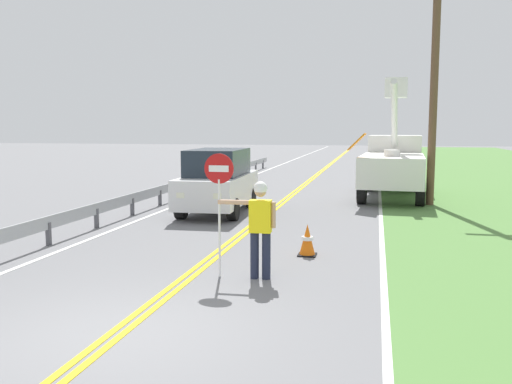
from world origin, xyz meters
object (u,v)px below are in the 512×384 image
flagger_worker (260,223)px  oncoming_suv_nearest (218,181)px  stop_sign_paddle (219,187)px  utility_pole_near (434,86)px  traffic_cone_lead (307,240)px  utility_bucket_truck (393,162)px

flagger_worker → oncoming_suv_nearest: 8.00m
oncoming_suv_nearest → flagger_worker: bearing=-68.0°
stop_sign_paddle → flagger_worker: bearing=2.4°
stop_sign_paddle → oncoming_suv_nearest: size_ratio=0.50×
utility_pole_near → traffic_cone_lead: size_ratio=11.65×
flagger_worker → oncoming_suv_nearest: bearing=112.0°
stop_sign_paddle → utility_bucket_truck: 13.55m
stop_sign_paddle → utility_pole_near: size_ratio=0.29×
utility_bucket_truck → flagger_worker: bearing=-101.9°
flagger_worker → traffic_cone_lead: bearing=72.6°
oncoming_suv_nearest → traffic_cone_lead: (3.63, -5.40, -0.72)m
stop_sign_paddle → traffic_cone_lead: (1.40, 2.06, -1.37)m
oncoming_suv_nearest → traffic_cone_lead: oncoming_suv_nearest is taller
stop_sign_paddle → utility_pole_near: bearing=66.2°
stop_sign_paddle → oncoming_suv_nearest: (-2.23, 7.45, -0.65)m
oncoming_suv_nearest → utility_pole_near: utility_pole_near is taller
traffic_cone_lead → oncoming_suv_nearest: bearing=123.9°
oncoming_suv_nearest → stop_sign_paddle: bearing=-73.4°
flagger_worker → traffic_cone_lead: 2.24m
utility_bucket_truck → utility_pole_near: 3.83m
oncoming_suv_nearest → traffic_cone_lead: bearing=-56.1°
traffic_cone_lead → utility_pole_near: bearing=69.0°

